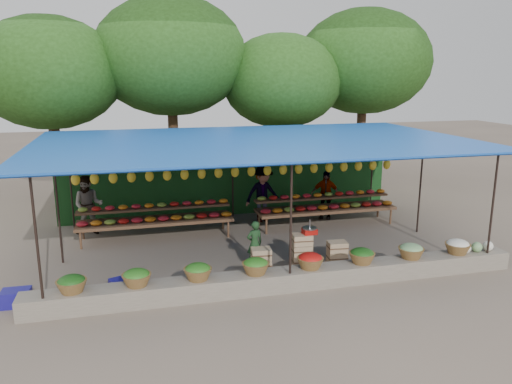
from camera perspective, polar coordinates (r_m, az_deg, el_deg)
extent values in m
plane|color=brown|center=(13.27, -0.06, -6.18)|extent=(60.00, 60.00, 0.00)
cube|color=#676153|center=(10.74, 3.63, -9.92)|extent=(10.60, 0.55, 0.40)
cylinder|color=black|center=(9.85, -23.71, -5.79)|extent=(0.05, 0.05, 2.80)
cylinder|color=black|center=(10.19, 3.99, -4.03)|extent=(0.05, 0.05, 2.80)
cylinder|color=black|center=(12.51, 25.37, -2.01)|extent=(0.05, 0.05, 2.80)
cylinder|color=black|center=(12.61, -21.72, -1.56)|extent=(0.05, 0.05, 2.80)
cylinder|color=black|center=(14.78, 18.28, 0.82)|extent=(0.05, 0.05, 2.80)
cylinder|color=black|center=(15.41, -20.45, 1.15)|extent=(0.05, 0.05, 2.80)
cylinder|color=black|center=(15.63, -2.70, 2.15)|extent=(0.05, 0.05, 2.80)
cylinder|color=black|center=(17.23, 13.14, 2.87)|extent=(0.05, 0.05, 2.80)
cube|color=blue|center=(12.61, -0.06, 5.90)|extent=(10.80, 6.60, 0.04)
cube|color=blue|center=(10.73, 2.59, 3.59)|extent=(10.80, 2.19, 0.26)
cube|color=blue|center=(14.56, -2.02, 6.19)|extent=(10.80, 2.19, 0.26)
cylinder|color=#959499|center=(14.07, -1.48, 3.47)|extent=(9.60, 0.01, 0.01)
ellipsoid|color=yellow|center=(13.85, -19.93, 1.32)|extent=(0.23, 0.17, 0.30)
ellipsoid|color=yellow|center=(13.81, -17.98, 1.44)|extent=(0.23, 0.17, 0.30)
ellipsoid|color=yellow|center=(13.79, -16.02, 1.56)|extent=(0.23, 0.17, 0.30)
ellipsoid|color=yellow|center=(13.78, -14.05, 1.67)|extent=(0.23, 0.17, 0.30)
ellipsoid|color=yellow|center=(13.79, -12.08, 1.78)|extent=(0.23, 0.17, 0.30)
ellipsoid|color=yellow|center=(13.81, -10.12, 1.89)|extent=(0.23, 0.17, 0.30)
ellipsoid|color=yellow|center=(13.86, -8.17, 2.00)|extent=(0.23, 0.17, 0.30)
ellipsoid|color=yellow|center=(13.91, -6.23, 2.10)|extent=(0.23, 0.17, 0.30)
ellipsoid|color=yellow|center=(13.99, -4.31, 2.21)|extent=(0.23, 0.17, 0.30)
ellipsoid|color=yellow|center=(14.07, -2.41, 2.30)|extent=(0.23, 0.17, 0.30)
ellipsoid|color=yellow|center=(14.18, -0.54, 2.40)|extent=(0.23, 0.17, 0.30)
ellipsoid|color=yellow|center=(14.30, 1.31, 2.49)|extent=(0.23, 0.17, 0.30)
ellipsoid|color=yellow|center=(14.43, 3.12, 2.57)|extent=(0.23, 0.17, 0.30)
ellipsoid|color=yellow|center=(14.58, 4.90, 2.65)|extent=(0.23, 0.17, 0.30)
ellipsoid|color=yellow|center=(14.74, 6.64, 2.73)|extent=(0.23, 0.17, 0.30)
ellipsoid|color=yellow|center=(14.91, 8.34, 2.80)|extent=(0.23, 0.17, 0.30)
ellipsoid|color=yellow|center=(15.10, 10.00, 2.87)|extent=(0.23, 0.17, 0.30)
ellipsoid|color=yellow|center=(15.30, 11.62, 2.94)|extent=(0.23, 0.17, 0.30)
ellipsoid|color=yellow|center=(15.51, 13.20, 3.00)|extent=(0.23, 0.17, 0.30)
ellipsoid|color=yellow|center=(15.74, 14.73, 3.06)|extent=(0.23, 0.17, 0.30)
ellipsoid|color=#1E5416|center=(10.19, -20.36, -9.55)|extent=(0.52, 0.52, 0.23)
ellipsoid|color=#2E721E|center=(10.11, -13.51, -9.22)|extent=(0.52, 0.52, 0.23)
ellipsoid|color=#2E721E|center=(10.18, -6.67, -8.76)|extent=(0.52, 0.52, 0.23)
ellipsoid|color=#2E721E|center=(10.39, -0.04, -8.20)|extent=(0.52, 0.52, 0.23)
ellipsoid|color=#B8140F|center=(10.74, 6.23, -7.56)|extent=(0.52, 0.52, 0.23)
ellipsoid|color=#1E5416|center=(11.19, 12.03, -6.89)|extent=(0.52, 0.52, 0.23)
ellipsoid|color=#7BAC6B|center=(11.76, 17.32, -6.22)|extent=(0.52, 0.52, 0.23)
ellipsoid|color=white|center=(12.41, 22.07, -5.57)|extent=(0.52, 0.52, 0.23)
cube|color=#1C4F1E|center=(15.90, -2.88, 1.79)|extent=(10.60, 0.06, 2.50)
cylinder|color=#381D14|center=(18.24, -21.91, 4.68)|extent=(0.36, 0.36, 3.97)
ellipsoid|color=#1C3B10|center=(18.07, -22.61, 12.46)|extent=(4.77, 4.77, 3.69)
cylinder|color=#381D14|center=(18.51, -9.41, 6.38)|extent=(0.36, 0.36, 4.48)
ellipsoid|color=#1C3B10|center=(18.39, -9.76, 15.06)|extent=(5.39, 5.39, 4.17)
cylinder|color=#381D14|center=(19.04, 2.84, 5.56)|extent=(0.36, 0.36, 3.71)
ellipsoid|color=#1C3B10|center=(18.86, 2.92, 12.56)|extent=(4.47, 4.47, 3.45)
cylinder|color=#381D14|center=(20.66, 11.90, 6.81)|extent=(0.36, 0.36, 4.35)
ellipsoid|color=#1C3B10|center=(20.54, 12.27, 14.36)|extent=(5.24, 5.24, 4.05)
cube|color=#4A2F1D|center=(13.99, -11.39, -3.25)|extent=(4.20, 0.95, 0.08)
cube|color=#4A2F1D|center=(14.21, -11.51, -1.83)|extent=(4.20, 0.35, 0.06)
cylinder|color=#4A2F1D|center=(13.74, -19.41, -5.17)|extent=(0.06, 0.06, 0.50)
cylinder|color=#4A2F1D|center=(13.91, -3.18, -4.18)|extent=(0.06, 0.06, 0.50)
cylinder|color=#4A2F1D|center=(14.50, -19.16, -4.19)|extent=(0.06, 0.06, 0.50)
cylinder|color=#4A2F1D|center=(14.66, -3.80, -3.26)|extent=(0.06, 0.06, 0.50)
ellipsoid|color=red|center=(13.87, -19.24, -3.47)|extent=(0.31, 0.26, 0.13)
ellipsoid|color=olive|center=(14.23, -19.18, -1.92)|extent=(0.26, 0.22, 0.12)
ellipsoid|color=orange|center=(13.84, -17.79, -3.39)|extent=(0.31, 0.26, 0.13)
ellipsoid|color=#B8140F|center=(14.20, -17.78, -1.84)|extent=(0.26, 0.22, 0.12)
ellipsoid|color=olive|center=(13.82, -16.35, -3.31)|extent=(0.31, 0.26, 0.13)
ellipsoid|color=red|center=(14.18, -16.37, -1.76)|extent=(0.26, 0.22, 0.12)
ellipsoid|color=#B8140F|center=(13.81, -14.90, -3.23)|extent=(0.31, 0.26, 0.13)
ellipsoid|color=orange|center=(14.17, -14.96, -1.68)|extent=(0.26, 0.22, 0.12)
ellipsoid|color=red|center=(13.81, -13.44, -3.15)|extent=(0.31, 0.26, 0.13)
ellipsoid|color=red|center=(14.17, -13.54, -1.60)|extent=(0.26, 0.22, 0.12)
ellipsoid|color=orange|center=(13.82, -11.99, -3.06)|extent=(0.31, 0.26, 0.13)
ellipsoid|color=orange|center=(14.18, -12.13, -1.52)|extent=(0.26, 0.22, 0.12)
ellipsoid|color=red|center=(13.83, -10.54, -2.98)|extent=(0.31, 0.26, 0.13)
ellipsoid|color=olive|center=(14.19, -10.72, -1.43)|extent=(0.26, 0.22, 0.12)
ellipsoid|color=orange|center=(13.86, -9.10, -2.89)|extent=(0.31, 0.26, 0.13)
ellipsoid|color=#B8140F|center=(14.22, -9.31, -1.35)|extent=(0.26, 0.22, 0.12)
ellipsoid|color=olive|center=(13.89, -7.66, -2.80)|extent=(0.31, 0.26, 0.13)
ellipsoid|color=red|center=(14.25, -7.91, -1.26)|extent=(0.26, 0.22, 0.12)
ellipsoid|color=#B8140F|center=(13.93, -6.23, -2.71)|extent=(0.31, 0.26, 0.13)
ellipsoid|color=orange|center=(14.29, -6.52, -1.18)|extent=(0.26, 0.22, 0.12)
ellipsoid|color=red|center=(13.98, -4.81, -2.61)|extent=(0.31, 0.26, 0.13)
ellipsoid|color=red|center=(14.34, -5.14, -1.10)|extent=(0.26, 0.22, 0.12)
ellipsoid|color=orange|center=(14.04, -3.40, -2.52)|extent=(0.31, 0.26, 0.13)
ellipsoid|color=orange|center=(14.40, -3.76, -1.01)|extent=(0.26, 0.22, 0.12)
cube|color=#4A2F1D|center=(15.06, 7.96, -1.92)|extent=(4.20, 0.95, 0.08)
cube|color=#4A2F1D|center=(15.26, 7.57, -0.62)|extent=(4.20, 0.35, 0.06)
cylinder|color=#4A2F1D|center=(14.15, 1.20, -3.85)|extent=(0.06, 0.06, 0.50)
cylinder|color=#4A2F1D|center=(15.62, 15.13, -2.66)|extent=(0.06, 0.06, 0.50)
cylinder|color=#4A2F1D|center=(14.89, 0.37, -2.97)|extent=(0.06, 0.06, 0.50)
cylinder|color=#4A2F1D|center=(16.29, 13.76, -1.92)|extent=(0.06, 0.06, 0.50)
ellipsoid|color=red|center=(14.30, 1.13, -2.21)|extent=(0.31, 0.26, 0.13)
ellipsoid|color=olive|center=(14.65, 0.66, -0.73)|extent=(0.26, 0.22, 0.12)
ellipsoid|color=orange|center=(14.39, 2.47, -2.11)|extent=(0.31, 0.26, 0.13)
ellipsoid|color=#B8140F|center=(14.74, 1.98, -0.65)|extent=(0.26, 0.22, 0.12)
ellipsoid|color=olive|center=(14.49, 3.80, -2.02)|extent=(0.31, 0.26, 0.13)
ellipsoid|color=red|center=(14.84, 3.27, -0.57)|extent=(0.26, 0.22, 0.12)
ellipsoid|color=#B8140F|center=(14.60, 5.10, -1.93)|extent=(0.31, 0.26, 0.13)
ellipsoid|color=orange|center=(14.95, 4.55, -0.49)|extent=(0.26, 0.22, 0.12)
ellipsoid|color=red|center=(14.72, 6.39, -1.83)|extent=(0.31, 0.26, 0.13)
ellipsoid|color=red|center=(15.06, 5.81, -0.41)|extent=(0.26, 0.22, 0.12)
ellipsoid|color=orange|center=(14.84, 7.65, -1.74)|extent=(0.31, 0.26, 0.13)
ellipsoid|color=orange|center=(15.18, 7.05, -0.33)|extent=(0.26, 0.22, 0.12)
ellipsoid|color=red|center=(14.98, 8.90, -1.65)|extent=(0.31, 0.26, 0.13)
ellipsoid|color=olive|center=(15.31, 8.27, -0.25)|extent=(0.26, 0.22, 0.12)
ellipsoid|color=orange|center=(15.12, 10.12, -1.55)|extent=(0.31, 0.26, 0.13)
ellipsoid|color=#B8140F|center=(15.45, 9.47, -0.17)|extent=(0.26, 0.22, 0.12)
ellipsoid|color=olive|center=(15.26, 11.31, -1.46)|extent=(0.31, 0.26, 0.13)
ellipsoid|color=red|center=(15.59, 10.65, -0.10)|extent=(0.26, 0.22, 0.12)
ellipsoid|color=#B8140F|center=(15.41, 12.49, -1.37)|extent=(0.31, 0.26, 0.13)
ellipsoid|color=orange|center=(15.74, 11.81, -0.02)|extent=(0.26, 0.22, 0.12)
ellipsoid|color=red|center=(15.57, 13.64, -1.29)|extent=(0.31, 0.26, 0.13)
ellipsoid|color=red|center=(15.89, 12.94, 0.05)|extent=(0.26, 0.22, 0.12)
ellipsoid|color=orange|center=(15.74, 14.77, -1.20)|extent=(0.31, 0.26, 0.13)
ellipsoid|color=orange|center=(16.06, 14.05, 0.12)|extent=(0.26, 0.22, 0.12)
cube|color=tan|center=(11.72, 0.59, -8.24)|extent=(0.48, 0.38, 0.25)
cube|color=tan|center=(11.62, 0.59, -7.05)|extent=(0.48, 0.38, 0.25)
cube|color=tan|center=(12.00, 5.25, -7.77)|extent=(0.48, 0.38, 0.25)
cube|color=tan|center=(11.91, 5.27, -6.60)|extent=(0.48, 0.38, 0.25)
cube|color=tan|center=(11.82, 5.30, -5.42)|extent=(0.48, 0.38, 0.25)
cube|color=tan|center=(12.31, 9.23, -7.33)|extent=(0.48, 0.38, 0.25)
cube|color=tan|center=(12.23, 9.27, -6.18)|extent=(0.48, 0.38, 0.25)
cube|color=red|center=(11.82, 6.14, -4.48)|extent=(0.31, 0.27, 0.13)
cylinder|color=#959499|center=(11.80, 6.15, -4.12)|extent=(0.33, 0.33, 0.03)
cylinder|color=#959499|center=(11.77, 6.16, -3.66)|extent=(0.03, 0.03, 0.23)
imported|color=#1C3E1E|center=(11.78, -0.16, -5.91)|extent=(0.45, 0.34, 1.10)
imported|color=slate|center=(14.74, -18.61, -1.46)|extent=(0.91, 0.76, 1.69)
imported|color=slate|center=(15.20, 0.78, -0.22)|extent=(1.19, 0.78, 1.73)
imported|color=slate|center=(15.71, 7.93, -0.31)|extent=(0.96, 0.71, 1.51)
cube|color=navy|center=(11.04, -25.72, -10.84)|extent=(0.55, 0.40, 0.32)
cube|color=navy|center=(10.91, -14.95, -10.27)|extent=(0.60, 0.52, 0.30)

